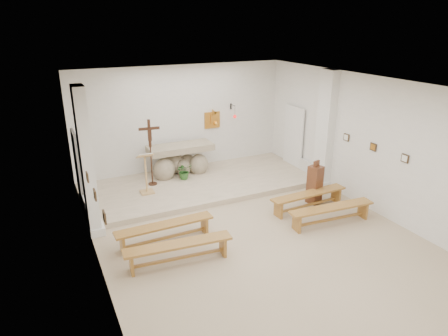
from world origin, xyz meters
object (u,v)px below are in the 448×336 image
altar (180,162)px  bench_right_second (331,211)px  bench_left_front (165,229)px  donation_pedestal (315,184)px  lectern (146,173)px  crucifix_stand (150,148)px  bench_right_front (309,197)px  bench_left_second (179,248)px

altar → bench_right_second: bearing=-62.9°
bench_left_front → bench_right_second: size_ratio=0.99×
donation_pedestal → lectern: bearing=135.8°
donation_pedestal → crucifix_stand: bearing=128.1°
altar → bench_left_front: 3.99m
altar → bench_left_front: (-1.67, -3.62, -0.20)m
bench_right_front → altar: bearing=120.3°
crucifix_stand → bench_right_front: bearing=-37.1°
donation_pedestal → bench_left_front: donation_pedestal is taller
crucifix_stand → donation_pedestal: size_ratio=1.62×
bench_left_front → bench_right_second: (3.99, -0.92, 0.00)m
altar → lectern: 1.72m
altar → bench_right_second: altar is taller
crucifix_stand → bench_left_front: (-0.61, -3.14, -0.94)m
crucifix_stand → altar: bearing=30.1°
altar → crucifix_stand: crucifix_stand is taller
bench_left_front → altar: bearing=64.0°
bench_left_front → bench_right_front: size_ratio=1.00×
crucifix_stand → bench_right_front: size_ratio=0.88×
crucifix_stand → bench_left_front: size_ratio=0.88×
crucifix_stand → bench_right_front: (3.38, -3.14, -0.94)m
bench_left_second → bench_right_second: (3.99, 0.00, 0.00)m
altar → donation_pedestal: bearing=-50.6°
altar → bench_left_second: size_ratio=0.90×
bench_right_front → bench_right_second: (0.00, -0.92, 0.00)m
lectern → crucifix_stand: size_ratio=0.62×
bench_right_front → bench_left_second: size_ratio=1.00×
donation_pedestal → bench_left_second: bearing=-179.5°
bench_right_second → bench_left_front: bearing=171.4°
bench_left_front → donation_pedestal: bearing=2.6°
altar → bench_right_front: altar is taller
donation_pedestal → bench_right_second: 1.29m
bench_left_front → bench_right_front: 3.99m
lectern → bench_left_second: bearing=-93.9°
bench_right_front → bench_right_second: bearing=-92.4°
donation_pedestal → bench_left_second: 4.56m
altar → crucifix_stand: size_ratio=1.03×
bench_right_front → bench_left_second: same height
crucifix_stand → bench_right_second: size_ratio=0.87×
bench_right_front → lectern: bearing=142.6°
crucifix_stand → bench_right_front: 4.71m
crucifix_stand → bench_left_front: 3.34m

